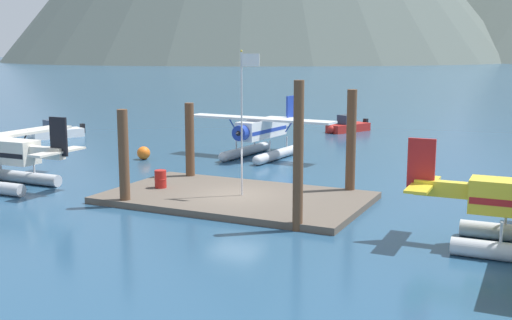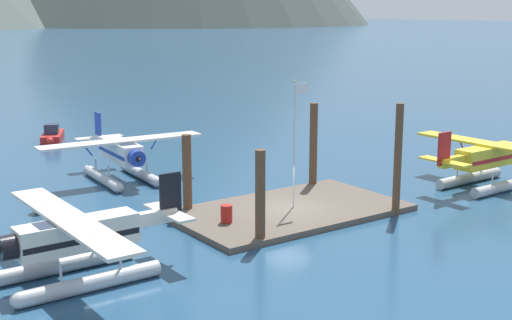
# 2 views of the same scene
# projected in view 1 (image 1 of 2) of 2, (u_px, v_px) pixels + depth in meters

# --- Properties ---
(ground_plane) EXTENTS (1200.00, 1200.00, 0.00)m
(ground_plane) POSITION_uv_depth(u_px,v_px,m) (236.00, 201.00, 29.94)
(ground_plane) COLOR navy
(dock_platform) EXTENTS (12.12, 7.08, 0.30)m
(dock_platform) POSITION_uv_depth(u_px,v_px,m) (236.00, 198.00, 29.91)
(dock_platform) COLOR brown
(dock_platform) RESTS_ON ground
(piling_near_left) EXTENTS (0.47, 0.47, 4.43)m
(piling_near_left) POSITION_uv_depth(u_px,v_px,m) (124.00, 158.00, 28.55)
(piling_near_left) COLOR brown
(piling_near_left) RESTS_ON ground
(piling_near_right) EXTENTS (0.40, 0.40, 5.90)m
(piling_near_right) POSITION_uv_depth(u_px,v_px,m) (298.00, 157.00, 24.50)
(piling_near_right) COLOR brown
(piling_near_right) RESTS_ON ground
(piling_far_left) EXTENTS (0.49, 0.49, 4.25)m
(piling_far_left) POSITION_uv_depth(u_px,v_px,m) (190.00, 142.00, 34.17)
(piling_far_left) COLOR brown
(piling_far_left) RESTS_ON ground
(piling_far_right) EXTENTS (0.47, 0.47, 5.18)m
(piling_far_right) POSITION_uv_depth(u_px,v_px,m) (351.00, 143.00, 30.61)
(piling_far_right) COLOR brown
(piling_far_right) RESTS_ON ground
(flagpole) EXTENTS (0.95, 0.10, 6.74)m
(flagpole) POSITION_uv_depth(u_px,v_px,m) (244.00, 107.00, 29.00)
(flagpole) COLOR silver
(flagpole) RESTS_ON dock_platform
(fuel_drum) EXTENTS (0.62, 0.62, 0.88)m
(fuel_drum) POSITION_uv_depth(u_px,v_px,m) (161.00, 179.00, 31.33)
(fuel_drum) COLOR #AD1E19
(fuel_drum) RESTS_ON dock_platform
(mooring_buoy) EXTENTS (0.85, 0.85, 0.85)m
(mooring_buoy) POSITION_uv_depth(u_px,v_px,m) (144.00, 153.00, 41.33)
(mooring_buoy) COLOR orange
(mooring_buoy) RESTS_ON ground
(seaplane_white_bow_left) EXTENTS (10.47, 7.97, 3.84)m
(seaplane_white_bow_left) POSITION_uv_depth(u_px,v_px,m) (261.00, 134.00, 41.91)
(seaplane_white_bow_left) COLOR #B7BABF
(seaplane_white_bow_left) RESTS_ON ground
(boat_red_open_north) EXTENTS (3.14, 4.54, 1.50)m
(boat_red_open_north) POSITION_uv_depth(u_px,v_px,m) (347.00, 126.00, 55.56)
(boat_red_open_north) COLOR #B2231E
(boat_red_open_north) RESTS_ON ground
(boat_white_open_west) EXTENTS (3.07, 4.57, 1.50)m
(boat_white_open_west) POSITION_uv_depth(u_px,v_px,m) (55.00, 132.00, 51.58)
(boat_white_open_west) COLOR silver
(boat_white_open_west) RESTS_ON ground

